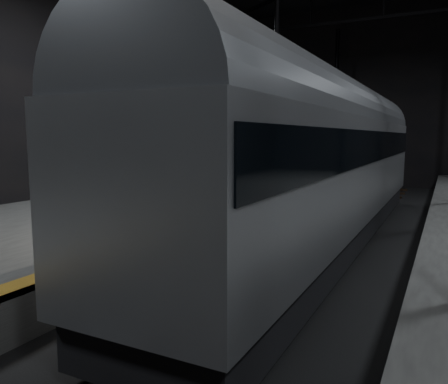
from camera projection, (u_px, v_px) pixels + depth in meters
The scene contains 6 objects.
ground at pixel (301, 267), 12.29m from camera, with size 44.00×44.00×0.00m, color black.
platform_left at pixel (98, 225), 15.62m from camera, with size 9.00×43.80×1.00m, color #494947.
tactile_strip at pixel (201, 222), 13.63m from camera, with size 0.50×43.80×0.01m, color olive.
track at pixel (301, 265), 12.28m from camera, with size 2.40×43.00×0.24m.
train at pixel (328, 154), 14.30m from camera, with size 3.09×20.63×5.51m.
woman at pixel (199, 194), 14.49m from camera, with size 0.55×0.36×1.50m, color #95715B.
Camera 1 is at (3.51, -11.59, 3.66)m, focal length 35.00 mm.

